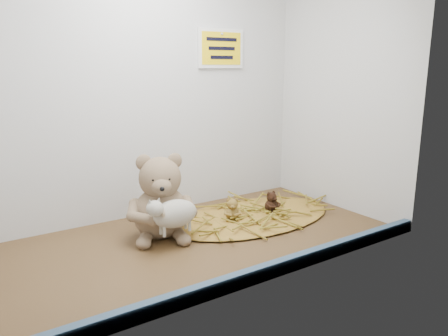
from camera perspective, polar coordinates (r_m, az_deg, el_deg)
alcove_shell at (r=124.66cm, az=-6.87°, el=11.22°), size 120.40×60.20×90.40cm
front_rail at (r=103.98cm, az=3.66°, el=-13.90°), size 119.28×2.20×3.60cm
straw_bed at (r=145.75cm, az=3.69°, el=-6.28°), size 59.22×34.39×1.15cm
main_teddy at (r=128.28cm, az=-8.30°, el=-3.59°), size 26.32×26.93×24.72cm
toy_lamb at (r=121.63cm, az=-6.43°, el=-5.95°), size 16.93×10.33×10.94cm
mini_teddy_tan at (r=140.36cm, az=1.10°, el=-5.25°), size 8.05×8.15×7.09cm
mini_teddy_brown at (r=148.81cm, az=6.18°, el=-4.27°), size 6.38×6.64×6.97cm
wall_sign at (r=157.50cm, az=-0.41°, el=15.35°), size 16.00×1.20×11.00cm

